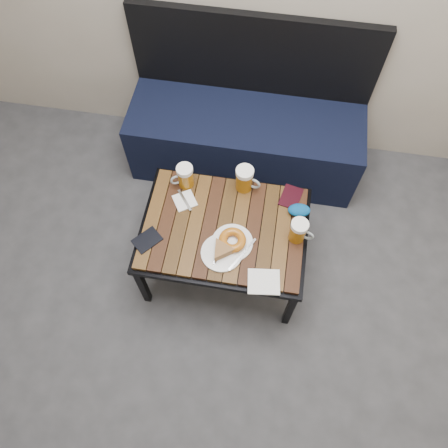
% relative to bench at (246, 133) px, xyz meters
% --- Properties ---
extents(ground, '(4.00, 4.00, 0.00)m').
position_rel_bench_xyz_m(ground, '(-0.05, -1.76, -0.27)').
color(ground, '#2D2D30').
rests_on(ground, ground).
extents(room_shell, '(4.00, 4.00, 4.00)m').
position_rel_bench_xyz_m(room_shell, '(-0.05, -1.26, 1.48)').
color(room_shell, gray).
rests_on(room_shell, ground).
extents(bench, '(1.40, 0.50, 0.95)m').
position_rel_bench_xyz_m(bench, '(0.00, 0.00, 0.00)').
color(bench, black).
rests_on(bench, ground).
extents(cafe_table, '(0.84, 0.62, 0.47)m').
position_rel_bench_xyz_m(cafe_table, '(-0.01, -0.78, 0.16)').
color(cafe_table, black).
rests_on(cafe_table, ground).
extents(beer_mug_left, '(0.13, 0.11, 0.14)m').
position_rel_bench_xyz_m(beer_mug_left, '(-0.25, -0.56, 0.27)').
color(beer_mug_left, '#91560B').
rests_on(beer_mug_left, cafe_table).
extents(beer_mug_centre, '(0.14, 0.11, 0.15)m').
position_rel_bench_xyz_m(beer_mug_centre, '(0.06, -0.53, 0.27)').
color(beer_mug_centre, '#91560B').
rests_on(beer_mug_centre, cafe_table).
extents(beer_mug_right, '(0.13, 0.10, 0.14)m').
position_rel_bench_xyz_m(beer_mug_right, '(0.35, -0.78, 0.27)').
color(beer_mug_right, '#91560B').
rests_on(beer_mug_right, cafe_table).
extents(plate_pie, '(0.20, 0.20, 0.06)m').
position_rel_bench_xyz_m(plate_pie, '(0.00, -0.93, 0.22)').
color(plate_pie, white).
rests_on(plate_pie, cafe_table).
extents(plate_bagel, '(0.22, 0.25, 0.06)m').
position_rel_bench_xyz_m(plate_bagel, '(0.05, -0.86, 0.22)').
color(plate_bagel, white).
rests_on(plate_bagel, cafe_table).
extents(napkin_left, '(0.15, 0.15, 0.01)m').
position_rel_bench_xyz_m(napkin_left, '(-0.23, -0.66, 0.20)').
color(napkin_left, white).
rests_on(napkin_left, cafe_table).
extents(napkin_right, '(0.16, 0.14, 0.01)m').
position_rel_bench_xyz_m(napkin_right, '(0.22, -1.04, 0.20)').
color(napkin_right, white).
rests_on(napkin_right, cafe_table).
extents(passport_navy, '(0.16, 0.16, 0.01)m').
position_rel_bench_xyz_m(passport_navy, '(-0.37, -0.92, 0.20)').
color(passport_navy, black).
rests_on(passport_navy, cafe_table).
extents(passport_burgundy, '(0.13, 0.16, 0.01)m').
position_rel_bench_xyz_m(passport_burgundy, '(0.31, -0.55, 0.20)').
color(passport_burgundy, black).
rests_on(passport_burgundy, cafe_table).
extents(knit_pouch, '(0.12, 0.09, 0.05)m').
position_rel_bench_xyz_m(knit_pouch, '(0.35, -0.64, 0.22)').
color(knit_pouch, navy).
rests_on(knit_pouch, cafe_table).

